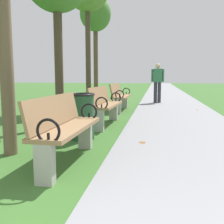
{
  "coord_description": "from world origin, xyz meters",
  "views": [
    {
      "loc": [
        0.68,
        -0.56,
        1.16
      ],
      "look_at": [
        -0.05,
        3.89,
        0.55
      ],
      "focal_mm": 43.57,
      "sensor_mm": 36.0,
      "label": 1
    }
  ],
  "objects_px": {
    "park_bench_2": "(65,127)",
    "park_bench_3": "(105,105)",
    "tree_5": "(95,16)",
    "trash_bin": "(82,116)",
    "park_bench_4": "(120,96)",
    "pedestrian_walking": "(158,81)"
  },
  "relations": [
    {
      "from": "park_bench_2",
      "to": "park_bench_3",
      "type": "distance_m",
      "value": 2.81
    },
    {
      "from": "park_bench_2",
      "to": "trash_bin",
      "type": "distance_m",
      "value": 1.37
    },
    {
      "from": "park_bench_3",
      "to": "pedestrian_walking",
      "type": "bearing_deg",
      "value": 77.13
    },
    {
      "from": "park_bench_3",
      "to": "pedestrian_walking",
      "type": "xyz_separation_m",
      "value": [
        1.22,
        5.32,
        0.44
      ]
    },
    {
      "from": "tree_5",
      "to": "pedestrian_walking",
      "type": "relative_size",
      "value": 2.73
    },
    {
      "from": "park_bench_4",
      "to": "park_bench_2",
      "type": "bearing_deg",
      "value": -90.0
    },
    {
      "from": "park_bench_4",
      "to": "tree_5",
      "type": "relative_size",
      "value": 0.36
    },
    {
      "from": "park_bench_4",
      "to": "pedestrian_walking",
      "type": "xyz_separation_m",
      "value": [
        1.22,
        2.72,
        0.44
      ]
    },
    {
      "from": "park_bench_2",
      "to": "park_bench_3",
      "type": "xyz_separation_m",
      "value": [
        0.0,
        2.81,
        0.0
      ]
    },
    {
      "from": "tree_5",
      "to": "pedestrian_walking",
      "type": "height_order",
      "value": "tree_5"
    },
    {
      "from": "park_bench_2",
      "to": "tree_5",
      "type": "bearing_deg",
      "value": 99.83
    },
    {
      "from": "park_bench_4",
      "to": "trash_bin",
      "type": "height_order",
      "value": "park_bench_4"
    },
    {
      "from": "park_bench_3",
      "to": "trash_bin",
      "type": "xyz_separation_m",
      "value": [
        -0.15,
        -1.45,
        -0.06
      ]
    },
    {
      "from": "trash_bin",
      "to": "tree_5",
      "type": "bearing_deg",
      "value": 100.54
    },
    {
      "from": "park_bench_2",
      "to": "park_bench_4",
      "type": "bearing_deg",
      "value": 90.0
    },
    {
      "from": "park_bench_3",
      "to": "tree_5",
      "type": "xyz_separation_m",
      "value": [
        -1.42,
        5.38,
        3.13
      ]
    },
    {
      "from": "park_bench_2",
      "to": "trash_bin",
      "type": "xyz_separation_m",
      "value": [
        -0.15,
        1.36,
        -0.06
      ]
    },
    {
      "from": "pedestrian_walking",
      "to": "trash_bin",
      "type": "bearing_deg",
      "value": -101.38
    },
    {
      "from": "park_bench_3",
      "to": "trash_bin",
      "type": "distance_m",
      "value": 1.46
    },
    {
      "from": "park_bench_4",
      "to": "trash_bin",
      "type": "xyz_separation_m",
      "value": [
        -0.15,
        -4.05,
        -0.06
      ]
    },
    {
      "from": "pedestrian_walking",
      "to": "park_bench_3",
      "type": "bearing_deg",
      "value": -102.87
    },
    {
      "from": "park_bench_3",
      "to": "trash_bin",
      "type": "bearing_deg",
      "value": -95.79
    }
  ]
}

